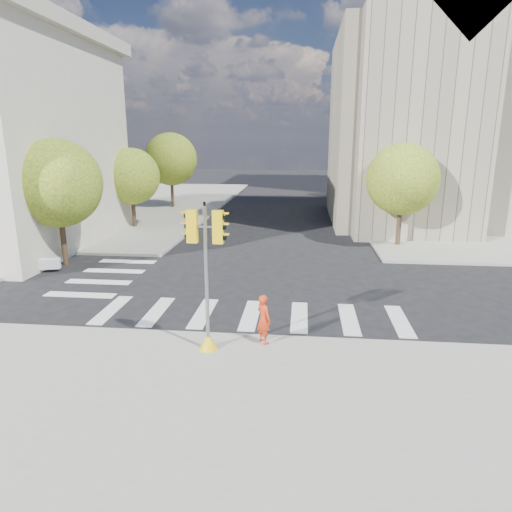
{
  "coord_description": "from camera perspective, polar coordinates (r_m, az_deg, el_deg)",
  "views": [
    {
      "loc": [
        1.73,
        -17.76,
        6.37
      ],
      "look_at": [
        0.02,
        -1.3,
        2.1
      ],
      "focal_mm": 32.0,
      "sensor_mm": 36.0,
      "label": 1
    }
  ],
  "objects": [
    {
      "name": "ground",
      "position": [
        18.95,
        0.34,
        -5.18
      ],
      "size": [
        160.0,
        160.0,
        0.0
      ],
      "primitive_type": "plane",
      "color": "black",
      "rests_on": "ground"
    },
    {
      "name": "sidewalk_near",
      "position": [
        9.4,
        -7.08,
        -27.7
      ],
      "size": [
        30.0,
        14.0,
        0.15
      ],
      "primitive_type": "cube",
      "color": "gray",
      "rests_on": "ground"
    },
    {
      "name": "sidewalk_far_right",
      "position": [
        47.84,
        28.44,
        5.16
      ],
      "size": [
        28.0,
        40.0,
        0.15
      ],
      "primitive_type": "cube",
      "color": "gray",
      "rests_on": "ground"
    },
    {
      "name": "sidewalk_far_left",
      "position": [
        49.27,
        -20.42,
        6.21
      ],
      "size": [
        28.0,
        40.0,
        0.15
      ],
      "primitive_type": "cube",
      "color": "gray",
      "rests_on": "ground"
    },
    {
      "name": "civic_building",
      "position": [
        39.41,
        27.42,
        14.2
      ],
      "size": [
        26.0,
        16.0,
        19.39
      ],
      "color": "gray",
      "rests_on": "ground"
    },
    {
      "name": "office_tower",
      "position": [
        63.69,
        26.26,
        20.85
      ],
      "size": [
        20.0,
        18.0,
        30.0
      ],
      "primitive_type": "cube",
      "color": "#9EA0A3",
      "rests_on": "ground"
    },
    {
      "name": "tree_lw_near",
      "position": [
        25.06,
        -23.58,
        8.31
      ],
      "size": [
        4.4,
        4.4,
        6.41
      ],
      "color": "#382616",
      "rests_on": "ground"
    },
    {
      "name": "tree_lw_mid",
      "position": [
        34.14,
        -15.3,
        9.57
      ],
      "size": [
        4.0,
        4.0,
        5.77
      ],
      "color": "#382616",
      "rests_on": "ground"
    },
    {
      "name": "tree_lw_far",
      "position": [
        43.56,
        -10.61,
        11.81
      ],
      "size": [
        4.8,
        4.8,
        6.95
      ],
      "color": "#382616",
      "rests_on": "ground"
    },
    {
      "name": "tree_re_near",
      "position": [
        28.45,
        17.84,
        9.1
      ],
      "size": [
        4.2,
        4.2,
        6.16
      ],
      "color": "#382616",
      "rests_on": "ground"
    },
    {
      "name": "tree_re_mid",
      "position": [
        40.23,
        14.45,
        11.14
      ],
      "size": [
        4.6,
        4.6,
        6.66
      ],
      "color": "#382616",
      "rests_on": "ground"
    },
    {
      "name": "tree_re_far",
      "position": [
        52.14,
        12.53,
        11.37
      ],
      "size": [
        4.0,
        4.0,
        5.88
      ],
      "color": "#382616",
      "rests_on": "ground"
    },
    {
      "name": "lamp_near",
      "position": [
        32.43,
        17.38,
        10.65
      ],
      "size": [
        0.35,
        0.18,
        8.11
      ],
      "color": "black",
      "rests_on": "sidewalk_far_right"
    },
    {
      "name": "lamp_far",
      "position": [
        46.23,
        14.02,
        11.82
      ],
      "size": [
        0.35,
        0.18,
        8.11
      ],
      "color": "black",
      "rests_on": "sidewalk_far_right"
    },
    {
      "name": "traffic_signal",
      "position": [
        13.55,
        -6.17,
        -4.2
      ],
      "size": [
        1.07,
        0.56,
        4.5
      ],
      "rotation": [
        0.0,
        0.0,
        -0.05
      ],
      "color": "yellow",
      "rests_on": "sidewalk_near"
    },
    {
      "name": "photographer",
      "position": [
        14.28,
        0.97,
        -7.88
      ],
      "size": [
        0.67,
        0.68,
        1.58
      ],
      "primitive_type": "imported",
      "rotation": [
        0.0,
        0.0,
        2.29
      ],
      "color": "red",
      "rests_on": "sidewalk_near"
    }
  ]
}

